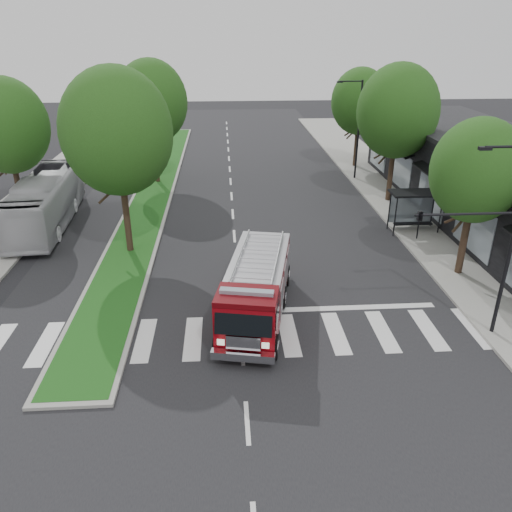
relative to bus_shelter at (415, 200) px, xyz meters
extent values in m
plane|color=black|center=(-11.20, -8.15, -2.04)|extent=(140.00, 140.00, 0.00)
cube|color=gray|center=(1.30, 1.85, -1.96)|extent=(5.00, 80.00, 0.15)
cube|color=gray|center=(-25.70, 1.85, -1.96)|extent=(5.00, 80.00, 0.15)
cube|color=gray|center=(-17.20, 9.85, -1.97)|extent=(3.00, 50.00, 0.14)
cube|color=#143F12|center=(-17.20, 9.85, -1.89)|extent=(2.60, 49.50, 0.02)
cube|color=black|center=(5.80, 1.85, 0.46)|extent=(8.00, 30.00, 5.00)
cylinder|color=black|center=(-1.40, -0.75, -0.79)|extent=(0.08, 0.08, 2.50)
cylinder|color=black|center=(1.40, -0.75, -0.79)|extent=(0.08, 0.08, 2.50)
cylinder|color=black|center=(-1.40, 0.45, -0.79)|extent=(0.08, 0.08, 2.50)
cylinder|color=black|center=(1.40, 0.45, -0.79)|extent=(0.08, 0.08, 2.50)
cube|color=black|center=(0.00, -0.15, 0.51)|extent=(3.20, 1.60, 0.12)
cube|color=#8C99A5|center=(0.00, 0.55, -0.74)|extent=(2.80, 0.04, 1.80)
cube|color=black|center=(0.00, -0.15, -1.49)|extent=(2.40, 0.40, 0.08)
cylinder|color=black|center=(0.30, -6.15, -0.17)|extent=(0.36, 0.36, 3.74)
ellipsoid|color=#19320D|center=(0.30, -6.15, 3.49)|extent=(4.40, 4.40, 5.06)
cylinder|color=black|center=(0.30, 5.85, 0.16)|extent=(0.36, 0.36, 4.40)
ellipsoid|color=#19320D|center=(0.30, 5.85, 4.46)|extent=(5.60, 5.60, 6.44)
cylinder|color=black|center=(0.30, 15.85, -0.06)|extent=(0.36, 0.36, 3.96)
ellipsoid|color=#19320D|center=(0.30, 15.85, 3.81)|extent=(5.00, 5.00, 5.75)
cylinder|color=black|center=(-17.20, -2.15, 0.27)|extent=(0.36, 0.36, 4.62)
ellipsoid|color=#19320D|center=(-17.20, -2.15, 4.79)|extent=(5.80, 5.80, 6.67)
cylinder|color=black|center=(-17.20, 11.85, 0.16)|extent=(0.36, 0.36, 4.40)
ellipsoid|color=#19320D|center=(-17.20, 11.85, 4.46)|extent=(5.60, 5.60, 6.44)
cylinder|color=black|center=(-25.20, 3.85, 0.05)|extent=(0.36, 0.36, 4.18)
ellipsoid|color=#19320D|center=(-25.20, 3.85, 4.14)|extent=(5.20, 5.20, 5.98)
cylinder|color=black|center=(-0.70, -11.65, 1.96)|extent=(0.16, 0.16, 8.00)
cylinder|color=black|center=(-1.60, -11.65, 5.86)|extent=(1.80, 0.10, 0.10)
cube|color=black|center=(-2.50, -11.65, 5.81)|extent=(0.45, 0.20, 0.12)
cylinder|color=black|center=(-2.70, -11.65, 3.36)|extent=(4.00, 0.10, 0.10)
imported|color=black|center=(-4.50, -11.65, 2.96)|extent=(0.18, 0.22, 1.10)
cylinder|color=black|center=(-0.70, 11.85, 1.96)|extent=(0.16, 0.16, 8.00)
cylinder|color=black|center=(-1.60, 11.85, 5.86)|extent=(1.80, 0.10, 0.10)
cube|color=black|center=(-2.50, 11.85, 5.81)|extent=(0.45, 0.20, 0.12)
cube|color=#500408|center=(-10.44, -9.40, -1.57)|extent=(3.82, 8.13, 0.23)
cube|color=maroon|center=(-10.29, -8.67, -0.59)|extent=(3.45, 6.31, 1.86)
cube|color=maroon|center=(-11.00, -12.23, -0.59)|extent=(2.61, 2.10, 1.96)
cube|color=#B2B2B7|center=(-10.29, -8.67, 0.38)|extent=(3.45, 6.31, 0.11)
cylinder|color=#B2B2B7|center=(-11.11, -8.50, 0.57)|extent=(1.18, 5.50, 0.09)
cylinder|color=#B2B2B7|center=(-9.47, -8.83, 0.57)|extent=(1.18, 5.50, 0.09)
cube|color=silver|center=(-11.21, -13.28, -1.48)|extent=(2.44, 0.79, 0.33)
cube|color=#8C99A5|center=(-11.00, -12.23, 0.66)|extent=(2.07, 0.72, 0.17)
cylinder|color=black|center=(-12.11, -12.30, -1.53)|extent=(0.52, 1.07, 1.03)
cylinder|color=black|center=(-10.01, -12.72, -1.53)|extent=(0.52, 1.07, 1.03)
cylinder|color=black|center=(-11.34, -8.46, -1.53)|extent=(0.52, 1.07, 1.03)
cylinder|color=black|center=(-9.24, -8.88, -1.53)|extent=(0.52, 1.07, 1.03)
cylinder|color=black|center=(-10.91, -6.26, -1.53)|extent=(0.52, 1.07, 1.03)
cylinder|color=black|center=(-8.80, -6.68, -1.53)|extent=(0.52, 1.07, 1.03)
imported|color=#B3B4B8|center=(-23.20, 2.62, -0.43)|extent=(3.51, 11.69, 3.21)
camera|label=1|loc=(-11.73, -28.65, 9.71)|focal=35.00mm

